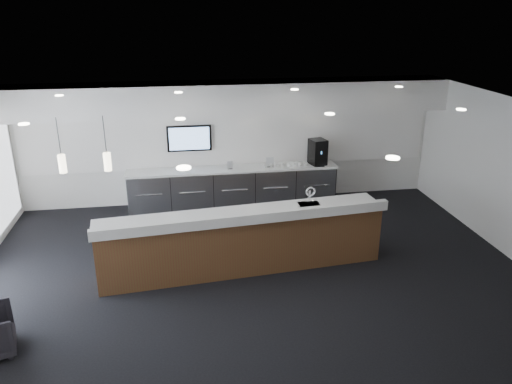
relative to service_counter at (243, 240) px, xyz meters
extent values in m
plane|color=black|center=(0.18, -0.46, -0.57)|extent=(10.00, 10.00, 0.00)
cube|color=black|center=(0.18, -0.46, 2.43)|extent=(10.00, 8.00, 0.02)
cube|color=white|center=(0.18, 3.54, 0.93)|extent=(10.00, 0.02, 3.00)
cube|color=white|center=(0.18, 3.09, 2.08)|extent=(10.00, 0.90, 0.70)
cube|color=white|center=(0.18, 3.51, 1.03)|extent=(9.80, 0.06, 1.40)
cube|color=gray|center=(0.18, 3.18, -0.12)|extent=(5.00, 0.60, 0.90)
cube|color=white|center=(0.18, 3.18, 0.35)|extent=(5.06, 0.66, 0.05)
cylinder|color=silver|center=(-1.82, 2.86, -0.08)|extent=(0.60, 0.02, 0.02)
cylinder|color=silver|center=(-0.82, 2.86, -0.08)|extent=(0.60, 0.02, 0.02)
cylinder|color=silver|center=(0.18, 2.86, -0.08)|extent=(0.60, 0.02, 0.02)
cylinder|color=silver|center=(1.18, 2.86, -0.08)|extent=(0.60, 0.02, 0.02)
cylinder|color=silver|center=(2.18, 2.86, -0.08)|extent=(0.60, 0.02, 0.02)
cube|color=black|center=(-0.82, 3.45, 1.08)|extent=(1.05, 0.07, 0.62)
cube|color=#397CE5|center=(-0.82, 3.41, 1.08)|extent=(0.95, 0.01, 0.54)
cylinder|color=beige|center=(-2.22, 0.34, 1.68)|extent=(0.12, 0.12, 0.30)
cylinder|color=beige|center=(-2.92, 0.34, 1.68)|extent=(0.12, 0.12, 0.30)
cube|color=brown|center=(0.00, 0.01, -0.05)|extent=(5.23, 1.24, 1.05)
cube|color=white|center=(0.00, 0.01, 0.51)|extent=(5.32, 1.33, 0.06)
cube|color=white|center=(0.04, -0.39, 0.60)|extent=(5.25, 0.64, 0.18)
cylinder|color=silver|center=(1.29, 0.24, 0.68)|extent=(0.04, 0.04, 0.28)
torus|color=silver|center=(1.29, 0.18, 0.82)|extent=(0.19, 0.05, 0.19)
cube|color=black|center=(2.26, 3.16, 0.69)|extent=(0.44, 0.47, 0.62)
cube|color=silver|center=(2.26, 2.94, 0.39)|extent=(0.22, 0.12, 0.02)
cube|color=silver|center=(0.10, 3.10, 0.47)|extent=(0.14, 0.05, 0.19)
cube|color=silver|center=(1.07, 3.12, 0.50)|extent=(0.18, 0.02, 0.24)
imported|color=white|center=(1.94, 3.06, 0.42)|extent=(0.09, 0.09, 0.09)
imported|color=white|center=(1.80, 3.06, 0.42)|extent=(0.13, 0.13, 0.09)
imported|color=white|center=(1.66, 3.06, 0.42)|extent=(0.11, 0.11, 0.09)
imported|color=white|center=(1.52, 3.06, 0.42)|extent=(0.12, 0.12, 0.09)
imported|color=white|center=(1.38, 3.06, 0.42)|extent=(0.13, 0.13, 0.09)
imported|color=white|center=(1.24, 3.06, 0.42)|extent=(0.10, 0.10, 0.09)
imported|color=white|center=(1.10, 3.06, 0.42)|extent=(0.13, 0.13, 0.09)
imported|color=white|center=(0.96, 3.06, 0.42)|extent=(0.11, 0.11, 0.09)
camera|label=1|loc=(-1.05, -8.18, 4.06)|focal=35.00mm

